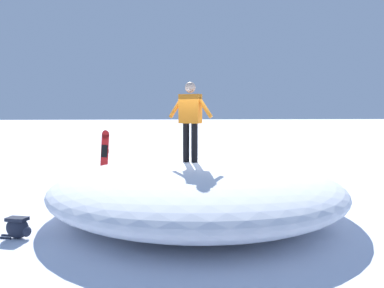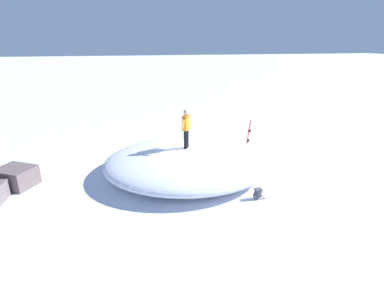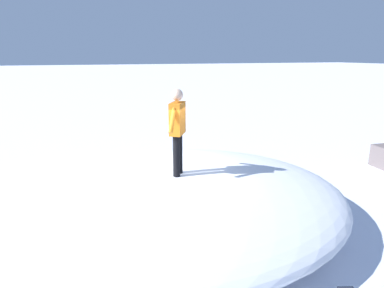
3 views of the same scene
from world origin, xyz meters
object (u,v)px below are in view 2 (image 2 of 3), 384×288
(backpack_far, at_px, (149,146))
(backpack_near, at_px, (258,194))
(snowboard_primary_upright, at_px, (249,134))
(snowboarder_standing, at_px, (186,126))

(backpack_far, bearing_deg, backpack_near, 28.99)
(snowboard_primary_upright, height_order, backpack_far, snowboard_primary_upright)
(snowboard_primary_upright, xyz_separation_m, backpack_far, (-1.14, -5.24, -0.68))
(snowboarder_standing, height_order, backpack_near, snowboarder_standing)
(backpack_near, bearing_deg, snowboarder_standing, -145.04)
(backpack_near, height_order, backpack_far, backpack_near)
(snowboarder_standing, bearing_deg, backpack_far, -157.14)
(backpack_near, relative_size, backpack_far, 0.76)
(snowboard_primary_upright, distance_m, backpack_near, 5.41)
(snowboarder_standing, xyz_separation_m, snowboard_primary_upright, (-2.10, 3.88, -1.27))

